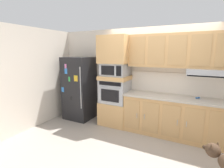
{
  "coord_description": "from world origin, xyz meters",
  "views": [
    {
      "loc": [
        0.93,
        -3.16,
        1.89
      ],
      "look_at": [
        -0.89,
        0.39,
        1.15
      ],
      "focal_mm": 27.4,
      "sensor_mm": 36.0,
      "label": 1
    }
  ],
  "objects_px": {
    "refrigerator": "(79,88)",
    "built_in_oven": "(115,91)",
    "screwdriver": "(198,98)",
    "microwave": "(115,70)"
  },
  "relations": [
    {
      "from": "microwave",
      "to": "screwdriver",
      "type": "height_order",
      "value": "microwave"
    },
    {
      "from": "built_in_oven",
      "to": "screwdriver",
      "type": "xyz_separation_m",
      "value": [
        1.94,
        0.08,
        0.03
      ]
    },
    {
      "from": "built_in_oven",
      "to": "screwdriver",
      "type": "relative_size",
      "value": 4.16
    },
    {
      "from": "refrigerator",
      "to": "built_in_oven",
      "type": "height_order",
      "value": "refrigerator"
    },
    {
      "from": "built_in_oven",
      "to": "screwdriver",
      "type": "distance_m",
      "value": 1.94
    },
    {
      "from": "refrigerator",
      "to": "microwave",
      "type": "relative_size",
      "value": 2.73
    },
    {
      "from": "refrigerator",
      "to": "built_in_oven",
      "type": "bearing_deg",
      "value": 3.5
    },
    {
      "from": "screwdriver",
      "to": "refrigerator",
      "type": "bearing_deg",
      "value": -177.22
    },
    {
      "from": "microwave",
      "to": "screwdriver",
      "type": "relative_size",
      "value": 3.82
    },
    {
      "from": "refrigerator",
      "to": "built_in_oven",
      "type": "relative_size",
      "value": 2.51
    }
  ]
}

